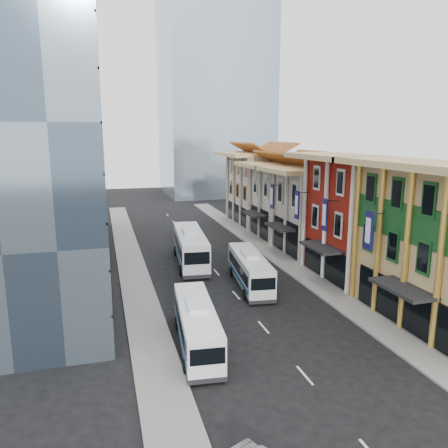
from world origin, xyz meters
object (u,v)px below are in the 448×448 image
object	(u,v)px
office_tower	(25,126)
bus_right	(250,269)
bus_left_near	(197,324)
bus_left_far	(190,246)

from	to	relation	value
office_tower	bus_right	bearing A→B (deg)	-5.91
bus_left_near	bus_left_far	xyz separation A→B (m)	(3.50, 19.51, 0.39)
office_tower	bus_left_near	bearing A→B (deg)	-47.66
bus_left_near	bus_right	bearing A→B (deg)	60.05
bus_left_near	bus_right	xyz separation A→B (m)	(7.50, 10.65, 0.07)
bus_left_far	office_tower	bearing A→B (deg)	-149.95
bus_left_far	bus_left_near	bearing A→B (deg)	-94.79
office_tower	bus_right	world-z (taller)	office_tower
bus_left_near	bus_left_far	size ratio (longest dim) A/B	0.81
bus_right	office_tower	bearing A→B (deg)	-179.36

